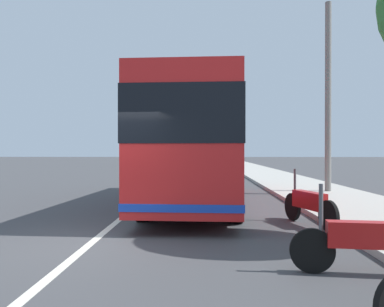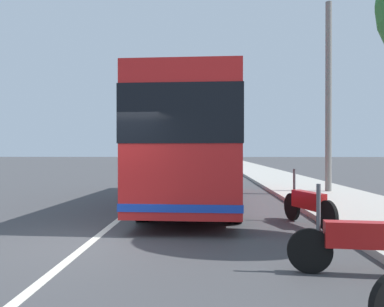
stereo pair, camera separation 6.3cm
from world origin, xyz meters
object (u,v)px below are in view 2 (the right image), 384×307
object	(u,v)px
coach_bus	(198,142)
car_ahead_same_lane	(201,160)
car_oncoming	(164,160)
utility_pole	(329,98)
motorcycle_nearest_curb	(308,204)
car_behind_bus	(161,161)
motorcycle_angled	(368,242)

from	to	relation	value
coach_bus	car_ahead_same_lane	size ratio (longest dim) A/B	2.64
car_oncoming	utility_pole	distance (m)	33.28
motorcycle_nearest_curb	car_ahead_same_lane	size ratio (longest dim) A/B	0.52
coach_bus	car_ahead_same_lane	xyz separation A→B (m)	(35.08, 0.22, -1.36)
coach_bus	utility_pole	size ratio (longest dim) A/B	1.42
car_behind_bus	utility_pole	distance (m)	26.91
car_behind_bus	utility_pole	world-z (taller)	utility_pole
motorcycle_angled	car_behind_bus	bearing A→B (deg)	-71.92
car_behind_bus	utility_pole	size ratio (longest dim) A/B	0.57
car_behind_bus	car_ahead_same_lane	bearing A→B (deg)	150.46
coach_bus	car_ahead_same_lane	bearing A→B (deg)	3.45
coach_bus	car_ahead_same_lane	distance (m)	35.10
car_behind_bus	car_ahead_same_lane	xyz separation A→B (m)	(7.03, -4.00, -0.03)
car_behind_bus	motorcycle_angled	bearing A→B (deg)	10.66
motorcycle_angled	car_ahead_same_lane	xyz separation A→B (m)	(42.70, 2.68, 0.20)
car_behind_bus	utility_pole	xyz separation A→B (m)	(-25.05, -9.32, 3.11)
car_ahead_same_lane	car_oncoming	bearing A→B (deg)	93.07
coach_bus	motorcycle_nearest_curb	bearing A→B (deg)	-142.70
motorcycle_angled	car_oncoming	distance (m)	42.89
car_behind_bus	utility_pole	bearing A→B (deg)	20.48
coach_bus	motorcycle_nearest_curb	world-z (taller)	coach_bus
car_oncoming	car_ahead_same_lane	bearing A→B (deg)	95.58
motorcycle_angled	utility_pole	world-z (taller)	utility_pole
motorcycle_angled	car_behind_bus	distance (m)	36.29
car_ahead_same_lane	car_oncoming	xyz separation A→B (m)	(-0.38, 4.30, -0.01)
car_ahead_same_lane	car_oncoming	distance (m)	4.31
motorcycle_nearest_curb	car_behind_bus	xyz separation A→B (m)	(31.86, 6.82, 0.20)
coach_bus	utility_pole	bearing A→B (deg)	-56.54
car_ahead_same_lane	utility_pole	bearing A→B (deg)	-172.57
motorcycle_nearest_curb	car_oncoming	size ratio (longest dim) A/B	0.51
car_ahead_same_lane	car_oncoming	world-z (taller)	car_ahead_same_lane
motorcycle_nearest_curb	car_oncoming	bearing A→B (deg)	-6.30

